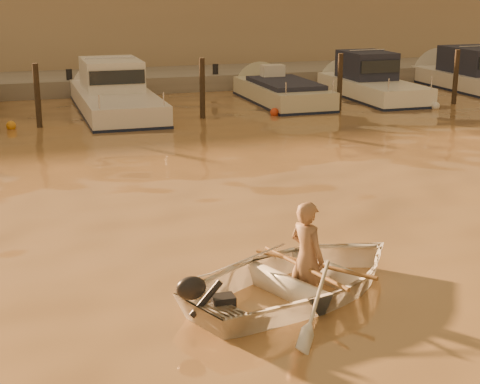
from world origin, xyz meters
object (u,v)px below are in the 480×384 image
object	(u,v)px
moored_boat_3	(282,97)
moored_boat_4	(373,82)
waterfront_building	(137,23)
dinghy	(302,277)
person	(307,258)
moored_boat_2	(115,94)

from	to	relation	value
moored_boat_3	moored_boat_4	bearing A→B (deg)	0.00
waterfront_building	dinghy	bearing A→B (deg)	-95.14
person	moored_boat_4	size ratio (longest dim) A/B	0.26
person	moored_boat_4	distance (m)	19.09
moored_boat_3	waterfront_building	xyz separation A→B (m)	(-3.48, 11.00, 2.17)
dinghy	moored_boat_2	distance (m)	16.53
moored_boat_2	moored_boat_4	size ratio (longest dim) A/B	1.24
moored_boat_3	waterfront_building	bearing A→B (deg)	107.57
dinghy	moored_boat_4	distance (m)	19.17
person	waterfront_building	size ratio (longest dim) A/B	0.04
dinghy	moored_boat_4	bearing A→B (deg)	-52.90
moored_boat_4	waterfront_building	world-z (taller)	waterfront_building
moored_boat_2	waterfront_building	bearing A→B (deg)	75.80
person	moored_boat_3	distance (m)	17.50
moored_boat_4	waterfront_building	xyz separation A→B (m)	(-7.25, 11.00, 1.77)
dinghy	person	xyz separation A→B (m)	(0.09, 0.04, 0.28)
dinghy	moored_boat_4	world-z (taller)	moored_boat_4
person	moored_boat_3	size ratio (longest dim) A/B	0.27
moored_boat_2	moored_boat_4	xyz separation A→B (m)	(10.04, 0.00, 0.00)
dinghy	moored_boat_3	bearing A→B (deg)	-42.24
moored_boat_2	moored_boat_4	world-z (taller)	same
dinghy	moored_boat_4	xyz separation A→B (m)	(9.73, 16.52, 0.35)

